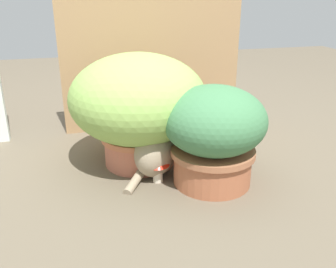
% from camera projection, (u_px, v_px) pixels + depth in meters
% --- Properties ---
extents(ground_plane, '(6.00, 6.00, 0.00)m').
position_uv_depth(ground_plane, '(153.00, 172.00, 1.64)').
color(ground_plane, brown).
extents(cardboard_backdrop, '(1.00, 0.03, 0.80)m').
position_uv_depth(cardboard_backdrop, '(153.00, 57.00, 2.04)').
color(cardboard_backdrop, '#AA8258').
rests_on(cardboard_backdrop, ground).
extents(grass_planter, '(0.60, 0.60, 0.50)m').
position_uv_depth(grass_planter, '(138.00, 104.00, 1.63)').
color(grass_planter, '#C36D52').
rests_on(grass_planter, ground).
extents(leafy_planter, '(0.41, 0.41, 0.41)m').
position_uv_depth(leafy_planter, '(214.00, 133.00, 1.48)').
color(leafy_planter, '#AB603F').
rests_on(leafy_planter, ground).
extents(cat, '(0.31, 0.33, 0.32)m').
position_uv_depth(cat, '(157.00, 146.00, 1.60)').
color(cat, tan).
rests_on(cat, ground).
extents(mushroom_ornament_pink, '(0.11, 0.11, 0.16)m').
position_uv_depth(mushroom_ornament_pink, '(136.00, 145.00, 1.61)').
color(mushroom_ornament_pink, silver).
rests_on(mushroom_ornament_pink, ground).
extents(mushroom_ornament_red, '(0.10, 0.10, 0.13)m').
position_uv_depth(mushroom_ornament_red, '(158.00, 162.00, 1.53)').
color(mushroom_ornament_red, '#EFE3C8').
rests_on(mushroom_ornament_red, ground).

